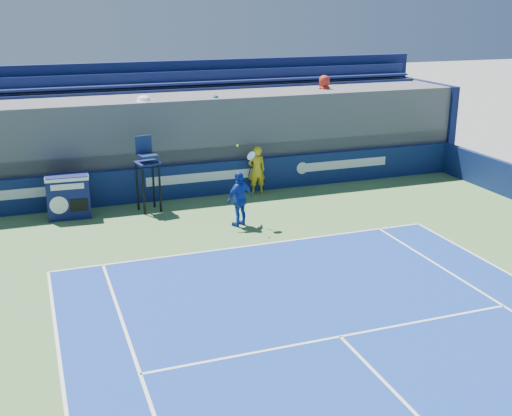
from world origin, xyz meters
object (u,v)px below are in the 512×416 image
object	(u,v)px
ball_person	(257,170)
tennis_player	(240,199)
match_clock	(68,195)
umpire_chair	(147,166)

from	to	relation	value
ball_person	tennis_player	bearing A→B (deg)	64.32
match_clock	tennis_player	xyz separation A→B (m)	(4.86, -2.60, 0.13)
ball_person	match_clock	world-z (taller)	ball_person
tennis_player	ball_person	bearing A→B (deg)	61.71
match_clock	tennis_player	size ratio (longest dim) A/B	0.54
umpire_chair	match_clock	bearing A→B (deg)	176.31
match_clock	tennis_player	world-z (taller)	tennis_player
umpire_chair	tennis_player	distance (m)	3.44
ball_person	match_clock	distance (m)	6.54
tennis_player	umpire_chair	bearing A→B (deg)	133.93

